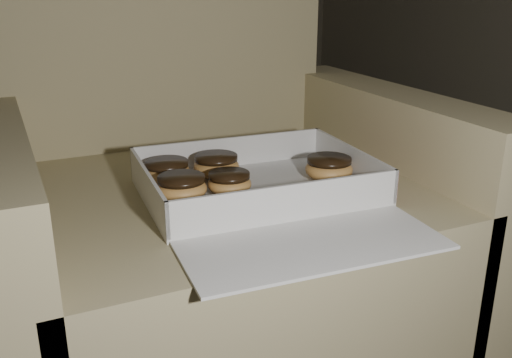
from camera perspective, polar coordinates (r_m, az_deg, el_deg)
The scene contains 10 objects.
armchair at distance 1.20m, azimuth -4.40°, elevation -5.04°, with size 0.92×0.78×0.96m.
bakery_box at distance 1.00m, azimuth 1.06°, elevation -1.52°, with size 0.42×0.49×0.07m.
donut_a at distance 0.98m, azimuth -7.45°, elevation -0.83°, with size 0.09×0.09×0.04m.
donut_b at distance 1.09m, azimuth -3.99°, elevation 1.37°, with size 0.09×0.09×0.04m.
donut_c at distance 1.08m, azimuth 7.30°, elevation 1.10°, with size 0.09×0.09×0.04m.
donut_d at distance 1.01m, azimuth -2.68°, elevation -0.35°, with size 0.08×0.08×0.04m.
donut_e at distance 1.07m, azimuth -8.90°, elevation 0.76°, with size 0.09×0.09×0.04m.
crumb_a at distance 1.03m, azimuth 8.36°, elevation -1.15°, with size 0.01×0.01×0.00m, color black.
crumb_b at distance 0.94m, azimuth -5.70°, elevation -3.18°, with size 0.01×0.01×0.00m, color black.
crumb_c at distance 1.03m, azimuth 8.72°, elevation -1.12°, with size 0.01×0.01×0.00m, color black.
Camera 1 is at (-0.01, -1.06, 0.80)m, focal length 40.00 mm.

